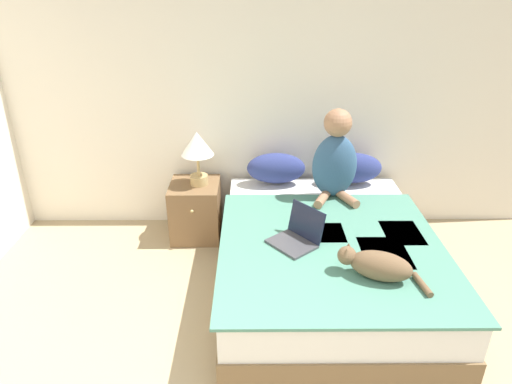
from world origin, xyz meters
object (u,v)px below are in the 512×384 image
person_sitting (335,159)px  bed (326,260)px  nightstand (196,210)px  pillow_far (352,168)px  cat_tabby (377,265)px  pillow_near (276,168)px  laptop_open (297,236)px  table_lamp (197,148)px

person_sitting → bed: bearing=-101.9°
nightstand → pillow_far: bearing=3.5°
person_sitting → nightstand: size_ratio=1.46×
pillow_far → cat_tabby: (-0.12, -1.39, -0.04)m
pillow_near → nightstand: (-0.71, -0.08, -0.36)m
pillow_far → person_sitting: bearing=-127.6°
person_sitting → cat_tabby: 1.15m
bed → cat_tabby: (0.21, -0.54, 0.33)m
pillow_far → laptop_open: (-0.57, -0.99, -0.08)m
pillow_near → cat_tabby: bearing=-68.9°
person_sitting → nightstand: 1.30m
pillow_far → nightstand: size_ratio=1.01×
table_lamp → person_sitting: bearing=-9.5°
bed → nightstand: size_ratio=3.94×
pillow_near → person_sitting: (0.45, -0.27, 0.19)m
nightstand → table_lamp: table_lamp is taller
pillow_far → cat_tabby: 1.40m
pillow_near → nightstand: pillow_near is taller
table_lamp → bed: bearing=-37.6°
laptop_open → nightstand: size_ratio=0.81×
pillow_far → table_lamp: table_lamp is taller
bed → laptop_open: laptop_open is taller
nightstand → laptop_open: bearing=-48.7°
bed → nightstand: nightstand is taller
bed → cat_tabby: cat_tabby is taller
nightstand → table_lamp: bearing=-1.2°
pillow_near → person_sitting: size_ratio=0.69×
pillow_far → person_sitting: (-0.21, -0.27, 0.19)m
pillow_far → table_lamp: 1.34m
bed → person_sitting: bearing=78.1°
pillow_near → nightstand: bearing=-173.3°
cat_tabby → table_lamp: 1.79m
pillow_far → laptop_open: 1.15m
person_sitting → table_lamp: (-1.11, 0.19, 0.03)m
pillow_far → cat_tabby: size_ratio=0.99×
pillow_far → person_sitting: person_sitting is taller
bed → pillow_far: pillow_far is taller
pillow_far → table_lamp: bearing=-176.4°
bed → person_sitting: person_sitting is taller
pillow_far → table_lamp: size_ratio=1.08×
bed → pillow_near: bearing=111.3°
pillow_far → bed: bearing=-111.3°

